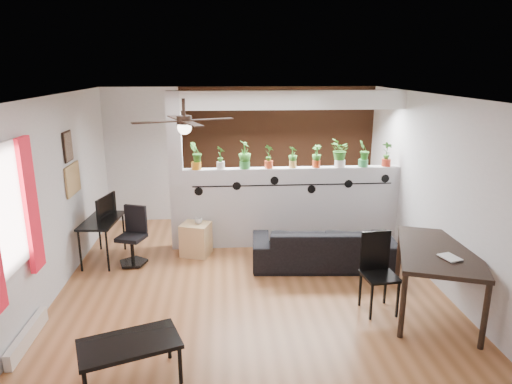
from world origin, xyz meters
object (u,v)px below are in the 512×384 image
ceiling_fan (184,123)px  office_chair (133,240)px  potted_plant_3 (269,156)px  dining_table (439,256)px  folding_chair (377,265)px  potted_plant_4 (293,156)px  sofa (323,247)px  potted_plant_0 (196,155)px  computer_desk (102,223)px  potted_plant_1 (220,157)px  coffee_table (129,346)px  potted_plant_8 (387,153)px  potted_plant_5 (317,155)px  cup (198,221)px  cube_shelf (196,239)px  potted_plant_6 (340,152)px  potted_plant_7 (364,153)px  potted_plant_2 (245,154)px

ceiling_fan → office_chair: ceiling_fan is taller
potted_plant_3 → dining_table: size_ratio=0.23×
ceiling_fan → folding_chair: (2.34, -0.42, -1.72)m
potted_plant_4 → sofa: (0.36, -0.89, -1.24)m
potted_plant_3 → potted_plant_0: bearing=180.0°
computer_desk → folding_chair: size_ratio=0.97×
sofa → office_chair: bearing=-1.4°
potted_plant_1 → folding_chair: potted_plant_1 is taller
potted_plant_4 → dining_table: potted_plant_4 is taller
coffee_table → office_chair: bearing=99.5°
potted_plant_3 → potted_plant_8: size_ratio=0.95×
potted_plant_5 → sofa: size_ratio=0.18×
potted_plant_5 → potted_plant_0: bearing=180.0°
potted_plant_1 → dining_table: bearing=-41.7°
dining_table → potted_plant_5: bearing=114.2°
ceiling_fan → coffee_table: size_ratio=1.13×
potted_plant_5 → cup: potted_plant_5 is taller
ceiling_fan → dining_table: size_ratio=0.69×
potted_plant_5 → cup: (-1.95, -0.34, -0.97)m
potted_plant_5 → cube_shelf: size_ratio=0.70×
potted_plant_0 → cup: bearing=-86.3°
potted_plant_8 → coffee_table: size_ratio=0.39×
cup → coffee_table: (-0.52, -3.08, -0.19)m
cup → folding_chair: 2.96m
computer_desk → dining_table: 4.89m
sofa → cube_shelf: 2.04m
potted_plant_3 → cup: 1.56m
potted_plant_6 → folding_chair: 2.44m
cube_shelf → dining_table: 3.69m
office_chair → cup: bearing=15.3°
office_chair → computer_desk: bearing=161.0°
potted_plant_8 → computer_desk: bearing=-174.6°
ceiling_fan → potted_plant_5: (2.00, 1.80, -0.77)m
sofa → computer_desk: size_ratio=2.12×
cube_shelf → computer_desk: size_ratio=0.55×
potted_plant_0 → coffee_table: potted_plant_0 is taller
potted_plant_1 → cube_shelf: 1.40m
coffee_table → potted_plant_8: bearing=43.1°
potted_plant_3 → potted_plant_4: (0.40, 0.00, -0.02)m
potted_plant_7 → office_chair: 3.96m
potted_plant_2 → potted_plant_6: (1.58, -0.00, 0.01)m
ceiling_fan → potted_plant_8: bearing=29.5°
office_chair → potted_plant_4: bearing=13.5°
potted_plant_0 → sofa: size_ratio=0.22×
cube_shelf → folding_chair: size_ratio=0.53×
coffee_table → folding_chair: bearing=23.3°
potted_plant_1 → sofa: size_ratio=0.19×
ceiling_fan → computer_desk: 2.62m
potted_plant_2 → office_chair: bearing=-160.8°
potted_plant_1 → dining_table: potted_plant_1 is taller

